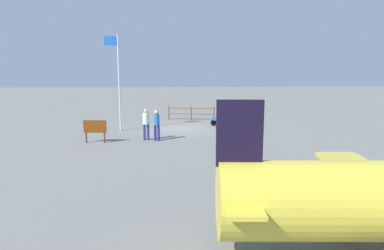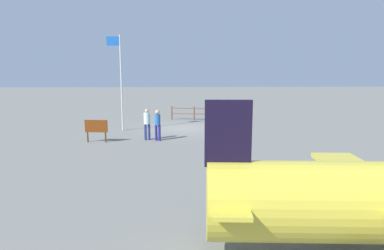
% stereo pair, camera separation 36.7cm
% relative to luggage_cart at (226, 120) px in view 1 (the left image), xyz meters
% --- Properties ---
extents(ground_plane, '(120.00, 120.00, 0.00)m').
position_rel_luggage_cart_xyz_m(ground_plane, '(3.11, 0.77, -0.41)').
color(ground_plane, slate).
extents(luggage_cart, '(2.18, 1.86, 0.55)m').
position_rel_luggage_cart_xyz_m(luggage_cart, '(0.00, 0.00, 0.00)').
color(luggage_cart, blue).
rests_on(luggage_cart, ground).
extents(suitcase_tan, '(0.63, 0.35, 0.29)m').
position_rel_luggage_cart_xyz_m(suitcase_tan, '(0.34, 0.34, 0.29)').
color(suitcase_tan, '#3A321C').
rests_on(suitcase_tan, luggage_cart).
extents(suitcase_dark, '(0.61, 0.32, 0.34)m').
position_rel_luggage_cart_xyz_m(suitcase_dark, '(-0.37, 0.02, 0.31)').
color(suitcase_dark, '#413B17').
rests_on(suitcase_dark, luggage_cart).
extents(worker_lead, '(0.40, 0.40, 1.70)m').
position_rel_luggage_cart_xyz_m(worker_lead, '(4.57, 4.72, 0.57)').
color(worker_lead, navy).
rests_on(worker_lead, ground).
extents(worker_trailing, '(0.36, 0.36, 1.73)m').
position_rel_luggage_cart_xyz_m(worker_trailing, '(5.17, 4.52, 0.61)').
color(worker_trailing, navy).
rests_on(worker_trailing, ground).
extents(flagpole, '(0.88, 0.10, 5.99)m').
position_rel_luggage_cart_xyz_m(flagpole, '(7.11, 1.45, 3.05)').
color(flagpole, silver).
rests_on(flagpole, ground).
extents(signboard, '(1.23, 0.19, 1.21)m').
position_rel_luggage_cart_xyz_m(signboard, '(7.82, 5.04, 0.39)').
color(signboard, '#4C3319').
rests_on(signboard, ground).
extents(wooden_fence, '(3.61, 0.82, 1.07)m').
position_rel_luggage_cart_xyz_m(wooden_fence, '(2.25, -3.00, 0.20)').
color(wooden_fence, brown).
rests_on(wooden_fence, ground).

